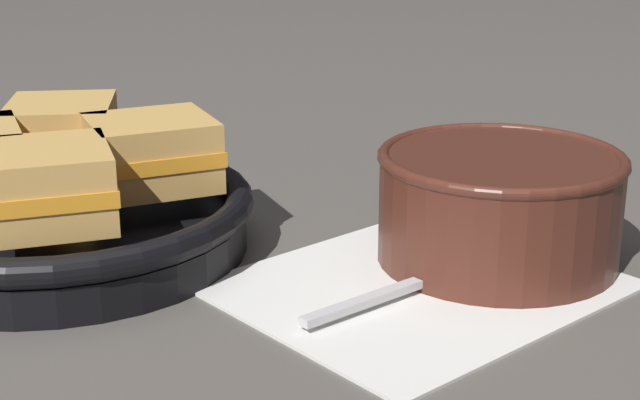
# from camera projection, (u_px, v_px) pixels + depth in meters

# --- Properties ---
(ground_plane) EXTENTS (4.00, 4.00, 0.00)m
(ground_plane) POSITION_uv_depth(u_px,v_px,m) (413.00, 272.00, 0.62)
(ground_plane) COLOR #56514C
(napkin) EXTENTS (0.24, 0.21, 0.00)m
(napkin) POSITION_uv_depth(u_px,v_px,m) (418.00, 284.00, 0.60)
(napkin) COLOR white
(napkin) RESTS_ON ground_plane
(soup_bowl) EXTENTS (0.16, 0.16, 0.07)m
(soup_bowl) POSITION_uv_depth(u_px,v_px,m) (499.00, 201.00, 0.62)
(soup_bowl) COLOR #4C2319
(soup_bowl) RESTS_ON ground_plane
(spoon) EXTENTS (0.16, 0.04, 0.01)m
(spoon) POSITION_uv_depth(u_px,v_px,m) (444.00, 274.00, 0.60)
(spoon) COLOR silver
(spoon) RESTS_ON napkin
(skillet) EXTENTS (0.25, 0.25, 0.04)m
(skillet) POSITION_uv_depth(u_px,v_px,m) (62.00, 221.00, 0.65)
(skillet) COLOR black
(skillet) RESTS_ON ground_plane
(sandwich_near_left) EXTENTS (0.11, 0.11, 0.05)m
(sandwich_near_left) POSITION_uv_depth(u_px,v_px,m) (62.00, 134.00, 0.69)
(sandwich_near_left) COLOR tan
(sandwich_near_left) RESTS_ON skillet
(sandwich_far_left) EXTENTS (0.10, 0.11, 0.05)m
(sandwich_far_left) POSITION_uv_depth(u_px,v_px,m) (49.00, 186.00, 0.58)
(sandwich_far_left) COLOR tan
(sandwich_far_left) RESTS_ON skillet
(sandwich_far_right) EXTENTS (0.10, 0.10, 0.05)m
(sandwich_far_right) POSITION_uv_depth(u_px,v_px,m) (152.00, 153.00, 0.64)
(sandwich_far_right) COLOR tan
(sandwich_far_right) RESTS_ON skillet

